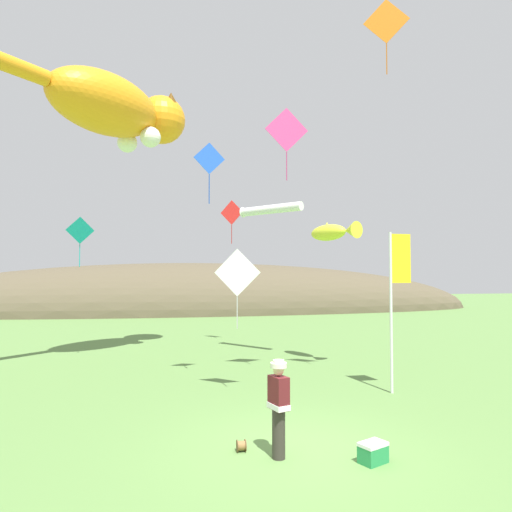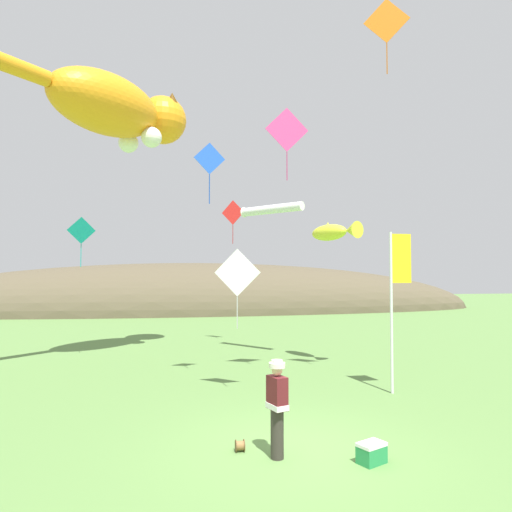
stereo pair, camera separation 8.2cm
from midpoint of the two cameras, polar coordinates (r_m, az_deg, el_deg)
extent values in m
plane|color=#5B8442|center=(9.38, 5.21, -23.15)|extent=(120.00, 120.00, 0.00)
ellipsoid|color=brown|center=(41.74, -7.44, -6.83)|extent=(53.76, 12.21, 8.67)
cylinder|color=#332D28|center=(8.90, 2.94, -21.32)|extent=(0.24, 0.24, 0.88)
cube|color=#59191E|center=(8.69, 2.93, -16.71)|extent=(0.35, 0.45, 0.60)
cube|color=white|center=(8.75, 2.94, -18.23)|extent=(0.38, 0.48, 0.10)
sphere|color=beige|center=(8.60, 2.93, -14.06)|extent=(0.20, 0.20, 0.20)
cylinder|color=beige|center=(8.58, 2.93, -13.47)|extent=(0.30, 0.30, 0.09)
cylinder|color=beige|center=(8.57, 2.92, -13.08)|extent=(0.20, 0.20, 0.07)
cylinder|color=olive|center=(9.31, -1.74, -22.61)|extent=(0.15, 0.17, 0.17)
cylinder|color=brown|center=(9.30, -2.25, -22.63)|extent=(0.02, 0.22, 0.22)
cylinder|color=brown|center=(9.32, -1.24, -22.58)|extent=(0.02, 0.22, 0.22)
cube|color=#268C4C|center=(9.04, 14.52, -22.90)|extent=(0.57, 0.49, 0.30)
cube|color=white|center=(8.98, 14.51, -21.83)|extent=(0.58, 0.50, 0.06)
cylinder|color=silver|center=(13.53, 16.73, -6.73)|extent=(0.08, 0.08, 4.54)
cube|color=yellow|center=(13.65, 17.85, -0.29)|extent=(0.60, 0.03, 1.40)
ellipsoid|color=orange|center=(19.20, -18.10, 17.58)|extent=(5.15, 5.18, 2.28)
ellipsoid|color=white|center=(19.20, -17.55, 16.28)|extent=(3.17, 3.19, 1.26)
sphere|color=orange|center=(21.12, -11.49, 16.31)|extent=(2.06, 2.06, 2.06)
cone|color=#55330A|center=(21.75, -12.57, 17.84)|extent=(1.03, 1.03, 0.69)
cone|color=#55330A|center=(21.00, -10.32, 18.58)|extent=(1.03, 1.03, 0.69)
sphere|color=white|center=(20.42, -15.55, 13.47)|extent=(0.82, 0.82, 0.82)
sphere|color=white|center=(19.44, -12.81, 14.26)|extent=(0.82, 0.82, 0.82)
cylinder|color=orange|center=(17.39, -28.24, 20.30)|extent=(2.15, 2.18, 0.55)
ellipsoid|color=yellow|center=(17.21, 9.23, 2.90)|extent=(1.29, 1.83, 0.61)
cone|color=yellow|center=(16.41, 12.00, 3.17)|extent=(0.78, 0.75, 0.61)
cone|color=yellow|center=(17.27, 9.11, 3.74)|extent=(0.37, 0.37, 0.28)
sphere|color=black|center=(17.76, 8.47, 2.90)|extent=(0.14, 0.14, 0.14)
cylinder|color=white|center=(18.67, 2.09, 5.86)|extent=(2.19, 2.50, 0.36)
torus|color=white|center=(19.58, -1.39, 5.47)|extent=(0.37, 0.33, 0.44)
cube|color=orange|center=(15.13, 16.17, 26.40)|extent=(1.18, 0.56, 1.30)
cylinder|color=black|center=(15.14, 16.15, 26.38)|extent=(0.80, 0.38, 0.02)
cube|color=#A95011|center=(14.63, 16.22, 22.62)|extent=(0.03, 0.02, 0.90)
cube|color=blue|center=(14.18, -5.66, 12.04)|extent=(0.96, 0.14, 0.97)
cylinder|color=black|center=(14.19, -5.67, 12.03)|extent=(0.65, 0.10, 0.02)
cube|color=#1A3E97|center=(13.98, -5.68, 8.32)|extent=(0.03, 0.01, 0.90)
cube|color=#E53F8C|center=(14.78, 4.05, 15.48)|extent=(1.39, 0.02, 1.39)
cylinder|color=black|center=(14.79, 4.03, 15.46)|extent=(0.93, 0.02, 0.02)
cube|color=#A02C62|center=(14.47, 4.06, 11.15)|extent=(0.03, 0.01, 0.90)
cube|color=#19BFBF|center=(19.12, -20.88, 3.01)|extent=(1.05, 0.21, 1.07)
cylinder|color=black|center=(19.14, -20.88, 3.01)|extent=(0.71, 0.15, 0.02)
cube|color=#118585|center=(19.06, -20.92, 0.07)|extent=(0.03, 0.01, 0.90)
cube|color=red|center=(21.80, -2.80, 5.45)|extent=(0.99, 0.67, 1.18)
cylinder|color=black|center=(21.81, -2.80, 5.45)|extent=(0.67, 0.45, 0.02)
cube|color=maroon|center=(21.69, -2.81, 2.73)|extent=(0.03, 0.02, 0.90)
cube|color=white|center=(12.84, -2.17, -2.08)|extent=(1.24, 0.55, 1.34)
cylinder|color=black|center=(12.85, -2.18, -2.08)|extent=(0.83, 0.37, 0.02)
cube|color=#A9A9A9|center=(12.88, -2.18, -7.07)|extent=(0.03, 0.02, 0.90)
camera|label=1|loc=(0.04, -89.82, -0.01)|focal=32.00mm
camera|label=2|loc=(0.04, 90.18, 0.01)|focal=32.00mm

